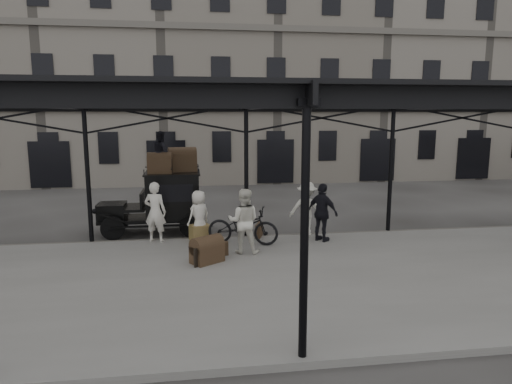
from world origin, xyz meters
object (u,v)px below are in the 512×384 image
at_px(taxi, 164,200).
at_px(porter_official, 322,212).
at_px(porter_left, 155,212).
at_px(bicycle, 243,226).
at_px(steamer_trunk_platform, 207,251).
at_px(steamer_trunk_roof_near, 160,164).

distance_m(taxi, porter_official, 5.59).
bearing_deg(porter_left, bicycle, -176.27).
xyz_separation_m(taxi, bicycle, (2.53, -2.30, -0.47)).
bearing_deg(steamer_trunk_platform, bicycle, 19.74).
distance_m(porter_left, porter_official, 5.32).
distance_m(steamer_trunk_roof_near, steamer_trunk_platform, 4.45).
relative_size(bicycle, steamer_trunk_platform, 2.63).
bearing_deg(porter_left, porter_official, -169.57).
relative_size(bicycle, steamer_trunk_roof_near, 2.73).
xyz_separation_m(porter_left, steamer_trunk_platform, (1.54, -2.35, -0.65)).
bearing_deg(porter_official, porter_left, 41.76).
bearing_deg(steamer_trunk_roof_near, porter_left, -92.18).
distance_m(taxi, porter_left, 1.62).
bearing_deg(porter_left, steamer_trunk_roof_near, -76.50).
distance_m(porter_left, bicycle, 2.83).
xyz_separation_m(taxi, porter_left, (-0.19, -1.61, -0.09)).
height_order(taxi, steamer_trunk_roof_near, steamer_trunk_roof_near).
xyz_separation_m(bicycle, steamer_trunk_platform, (-1.18, -1.65, -0.28)).
bearing_deg(porter_left, steamer_trunk_platform, 141.40).
bearing_deg(steamer_trunk_platform, taxi, 74.14).
distance_m(bicycle, steamer_trunk_roof_near, 3.75).
relative_size(porter_left, bicycle, 0.86).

